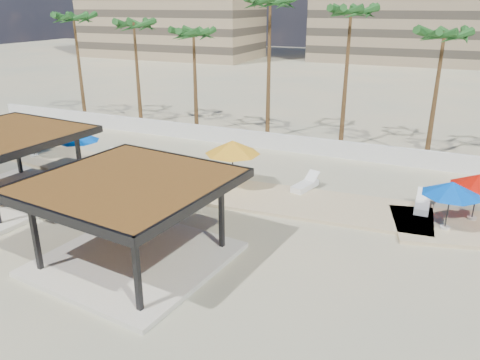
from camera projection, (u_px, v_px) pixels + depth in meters
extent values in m
plane|color=#C8B184|center=(177.00, 252.00, 20.17)|extent=(200.00, 200.00, 0.00)
cube|color=#C6B284|center=(80.00, 164.00, 31.12)|extent=(16.40, 6.19, 0.24)
cube|color=#C6B284|center=(276.00, 200.00, 25.38)|extent=(16.24, 5.11, 0.24)
cube|color=silver|center=(292.00, 144.00, 33.64)|extent=(56.00, 0.30, 1.20)
cube|color=beige|center=(136.00, 259.00, 19.42)|extent=(7.62, 7.62, 0.21)
cube|color=black|center=(35.00, 233.00, 17.97)|extent=(0.21, 0.21, 3.12)
cube|color=black|center=(129.00, 190.00, 22.16)|extent=(0.21, 0.21, 3.12)
cube|color=black|center=(137.00, 270.00, 15.50)|extent=(0.21, 0.21, 3.12)
cube|color=black|center=(221.00, 213.00, 19.68)|extent=(0.21, 0.21, 3.12)
cube|color=brown|center=(129.00, 183.00, 18.22)|extent=(7.85, 7.85, 0.29)
cube|color=black|center=(54.00, 216.00, 15.38)|extent=(7.14, 0.96, 0.35)
cube|color=black|center=(184.00, 159.00, 21.07)|extent=(7.14, 0.96, 0.35)
cube|color=black|center=(67.00, 168.00, 19.91)|extent=(0.96, 7.14, 0.35)
cube|color=black|center=(203.00, 201.00, 16.54)|extent=(0.96, 7.14, 0.35)
cube|color=beige|center=(12.00, 196.00, 25.74)|extent=(7.55, 7.55, 0.21)
cube|color=black|center=(17.00, 148.00, 28.51)|extent=(0.21, 0.21, 3.18)
cube|color=black|center=(79.00, 161.00, 26.13)|extent=(0.21, 0.21, 3.18)
cube|color=brown|center=(1.00, 136.00, 24.53)|extent=(7.78, 7.78, 0.30)
cube|color=black|center=(56.00, 122.00, 27.48)|extent=(7.30, 0.73, 0.36)
cube|color=black|center=(48.00, 145.00, 22.91)|extent=(0.73, 7.30, 0.36)
cylinder|color=beige|center=(81.00, 166.00, 30.11)|extent=(0.46, 0.46, 0.11)
cylinder|color=#262628|center=(79.00, 150.00, 29.74)|extent=(0.06, 0.06, 2.20)
cone|color=#0049C5|center=(78.00, 136.00, 29.40)|extent=(3.12, 3.12, 0.64)
cylinder|color=beige|center=(233.00, 186.00, 26.76)|extent=(0.54, 0.54, 0.13)
cylinder|color=#262628|center=(233.00, 166.00, 26.33)|extent=(0.08, 0.08, 2.58)
cone|color=orange|center=(233.00, 147.00, 25.94)|extent=(4.14, 4.14, 0.75)
cylinder|color=beige|center=(472.00, 218.00, 22.83)|extent=(0.45, 0.45, 0.11)
cylinder|color=#262628|center=(476.00, 198.00, 22.47)|extent=(0.06, 0.06, 2.17)
cone|color=#B40F04|center=(479.00, 180.00, 22.14)|extent=(3.43, 3.43, 0.63)
cylinder|color=beige|center=(445.00, 227.00, 21.84)|extent=(0.45, 0.45, 0.11)
cylinder|color=#262628|center=(448.00, 207.00, 21.48)|extent=(0.06, 0.06, 2.18)
cone|color=#0049C5|center=(452.00, 188.00, 21.15)|extent=(3.42, 3.42, 0.64)
cylinder|color=beige|center=(35.00, 155.00, 32.17)|extent=(0.53, 0.53, 0.13)
cylinder|color=#262628|center=(32.00, 138.00, 31.74)|extent=(0.07, 0.07, 2.56)
cone|color=#0049C5|center=(29.00, 123.00, 31.35)|extent=(3.90, 3.90, 0.75)
cube|color=white|center=(107.00, 161.00, 30.87)|extent=(0.90, 1.97, 0.27)
cube|color=white|center=(107.00, 158.00, 30.81)|extent=(0.90, 1.97, 0.06)
cube|color=white|center=(112.00, 152.00, 31.39)|extent=(0.70, 0.73, 0.48)
cube|color=white|center=(305.00, 186.00, 26.52)|extent=(1.18, 2.12, 0.28)
cube|color=white|center=(305.00, 184.00, 26.46)|extent=(1.18, 2.12, 0.06)
cube|color=white|center=(312.00, 176.00, 26.94)|extent=(0.81, 0.83, 0.51)
cube|color=white|center=(422.00, 206.00, 23.94)|extent=(0.71, 1.97, 0.27)
cube|color=white|center=(422.00, 203.00, 23.88)|extent=(0.71, 1.97, 0.06)
cube|color=white|center=(424.00, 194.00, 24.45)|extent=(0.66, 0.68, 0.50)
cone|color=brown|center=(80.00, 69.00, 42.19)|extent=(0.36, 0.36, 9.07)
ellipsoid|color=#1B4D1B|center=(74.00, 19.00, 40.67)|extent=(3.00, 3.00, 1.80)
cone|color=brown|center=(138.00, 75.00, 40.34)|extent=(0.36, 0.36, 8.58)
ellipsoid|color=#1B4D1B|center=(134.00, 26.00, 38.91)|extent=(3.00, 3.00, 1.80)
cone|color=brown|center=(195.00, 83.00, 37.64)|extent=(0.36, 0.36, 8.05)
ellipsoid|color=#1B4D1B|center=(194.00, 34.00, 36.31)|extent=(3.00, 3.00, 1.80)
cone|color=brown|center=(269.00, 72.00, 35.64)|extent=(0.36, 0.36, 10.33)
ellipsoid|color=#1B4D1B|center=(270.00, 3.00, 33.91)|extent=(3.00, 3.00, 1.80)
cone|color=brown|center=(346.00, 82.00, 33.04)|extent=(0.36, 0.36, 9.75)
ellipsoid|color=#1B4D1B|center=(351.00, 12.00, 31.41)|extent=(3.00, 3.00, 1.80)
cone|color=brown|center=(435.00, 97.00, 31.18)|extent=(0.36, 0.36, 8.37)
ellipsoid|color=#1B4D1B|center=(444.00, 36.00, 29.79)|extent=(3.00, 3.00, 1.80)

